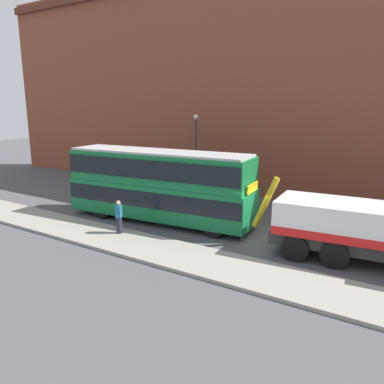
{
  "coord_description": "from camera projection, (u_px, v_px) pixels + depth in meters",
  "views": [
    {
      "loc": [
        6.59,
        -17.2,
        6.65
      ],
      "look_at": [
        -4.04,
        -0.46,
        2.0
      ],
      "focal_mm": 35.75,
      "sensor_mm": 36.0,
      "label": 1
    }
  ],
  "objects": [
    {
      "name": "street_lamp",
      "position": [
        196.0,
        147.0,
        27.81
      ],
      "size": [
        0.36,
        0.36,
        5.83
      ],
      "color": "#38383D",
      "rests_on": "ground_plane"
    },
    {
      "name": "ground_plane",
      "position": [
        265.0,
        239.0,
        19.09
      ],
      "size": [
        120.0,
        120.0,
        0.0
      ],
      "primitive_type": "plane",
      "color": "#4C4C51"
    },
    {
      "name": "double_decker_bus",
      "position": [
        158.0,
        183.0,
        21.48
      ],
      "size": [
        11.18,
        3.49,
        4.06
      ],
      "rotation": [
        0.0,
        0.0,
        0.09
      ],
      "color": "#146B38",
      "rests_on": "ground_plane"
    },
    {
      "name": "building_facade",
      "position": [
        322.0,
        80.0,
        24.35
      ],
      "size": [
        60.0,
        1.5,
        16.0
      ],
      "color": "brown",
      "rests_on": "ground_plane"
    },
    {
      "name": "pedestrian_onlooker",
      "position": [
        119.0,
        217.0,
        19.33
      ],
      "size": [
        0.41,
        0.47,
        1.71
      ],
      "rotation": [
        0.0,
        0.0,
        0.44
      ],
      "color": "#232333",
      "rests_on": "near_kerb"
    },
    {
      "name": "near_kerb",
      "position": [
        226.0,
        267.0,
        15.62
      ],
      "size": [
        60.0,
        2.8,
        0.15
      ],
      "primitive_type": "cube",
      "color": "gray",
      "rests_on": "ground_plane"
    }
  ]
}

